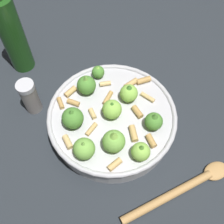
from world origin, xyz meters
name	(u,v)px	position (x,y,z in m)	size (l,w,h in m)	color
ground_plane	(112,126)	(0.00, 0.00, 0.00)	(2.40, 2.40, 0.00)	#23282D
cooking_pan	(111,119)	(0.00, 0.00, 0.04)	(0.27, 0.27, 0.11)	#B7B7BC
pepper_shaker	(30,97)	(0.10, -0.16, 0.04)	(0.04, 0.04, 0.09)	gray
olive_oil_bottle	(12,34)	(0.05, -0.28, 0.10)	(0.05, 0.05, 0.24)	#1E4C19
wooden_spoon	(183,188)	(-0.01, 0.20, 0.01)	(0.24, 0.09, 0.02)	#B2844C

